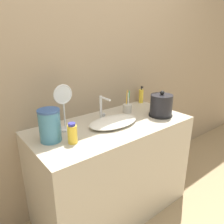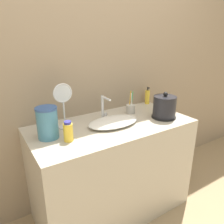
% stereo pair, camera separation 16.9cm
% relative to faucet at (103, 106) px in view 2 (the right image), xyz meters
% --- Properties ---
extents(wall_back, '(6.00, 0.04, 2.60)m').
position_rel_faucet_xyz_m(wall_back, '(-0.00, 0.20, 0.36)').
color(wall_back, gray).
rests_on(wall_back, ground_plane).
extents(vanity_counter, '(1.29, 0.63, 0.83)m').
position_rel_faucet_xyz_m(vanity_counter, '(-0.00, -0.13, -0.52)').
color(vanity_counter, '#B7AD99').
rests_on(vanity_counter, ground_plane).
extents(sink_basin, '(0.42, 0.25, 0.05)m').
position_rel_faucet_xyz_m(sink_basin, '(-0.01, -0.15, -0.09)').
color(sink_basin, silver).
rests_on(sink_basin, vanity_counter).
extents(faucet, '(0.06, 0.13, 0.20)m').
position_rel_faucet_xyz_m(faucet, '(0.00, 0.00, 0.00)').
color(faucet, silver).
rests_on(faucet, vanity_counter).
extents(electric_kettle, '(0.20, 0.20, 0.22)m').
position_rel_faucet_xyz_m(electric_kettle, '(0.45, -0.25, -0.02)').
color(electric_kettle, black).
rests_on(electric_kettle, vanity_counter).
extents(toothbrush_cup, '(0.08, 0.08, 0.20)m').
position_rel_faucet_xyz_m(toothbrush_cup, '(0.27, -0.01, -0.07)').
color(toothbrush_cup, '#B7B2A8').
rests_on(toothbrush_cup, vanity_counter).
extents(lotion_bottle, '(0.05, 0.05, 0.17)m').
position_rel_faucet_xyz_m(lotion_bottle, '(0.59, 0.13, -0.04)').
color(lotion_bottle, gold).
rests_on(lotion_bottle, vanity_counter).
extents(shampoo_bottle, '(0.06, 0.06, 0.14)m').
position_rel_faucet_xyz_m(shampoo_bottle, '(-0.40, -0.22, -0.04)').
color(shampoo_bottle, gold).
rests_on(shampoo_bottle, vanity_counter).
extents(vanity_mirror, '(0.14, 0.10, 0.34)m').
position_rel_faucet_xyz_m(vanity_mirror, '(-0.34, -0.00, 0.09)').
color(vanity_mirror, silver).
rests_on(vanity_mirror, vanity_counter).
extents(water_pitcher, '(0.14, 0.14, 0.22)m').
position_rel_faucet_xyz_m(water_pitcher, '(-0.50, -0.11, 0.00)').
color(water_pitcher, teal).
rests_on(water_pitcher, vanity_counter).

